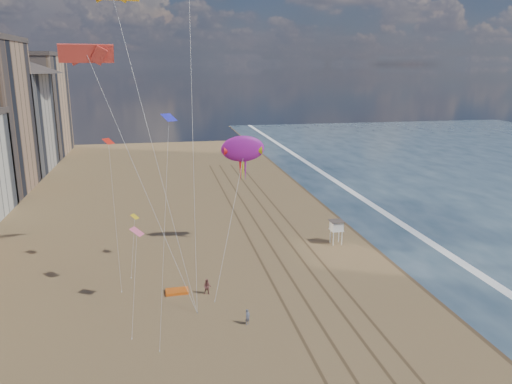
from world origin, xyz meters
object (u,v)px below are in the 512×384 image
(lifeguard_stand, at_px, (336,226))
(show_kite, at_px, (243,149))
(kite_flyer_a, at_px, (248,317))
(kite_flyer_b, at_px, (207,287))
(grounded_kite, at_px, (177,291))

(lifeguard_stand, bearing_deg, show_kite, 171.81)
(kite_flyer_a, xyz_separation_m, kite_flyer_b, (-3.12, 7.06, 0.10))
(kite_flyer_a, distance_m, kite_flyer_b, 7.72)
(lifeguard_stand, xyz_separation_m, grounded_kite, (-22.04, -11.12, -2.41))
(show_kite, distance_m, kite_flyer_a, 24.68)
(grounded_kite, xyz_separation_m, kite_flyer_b, (3.17, -1.06, 0.73))
(kite_flyer_a, bearing_deg, lifeguard_stand, 10.64)
(show_kite, height_order, kite_flyer_a, show_kite)
(show_kite, relative_size, kite_flyer_a, 13.66)
(lifeguard_stand, distance_m, kite_flyer_b, 22.52)
(kite_flyer_a, height_order, kite_flyer_b, kite_flyer_b)
(show_kite, xyz_separation_m, kite_flyer_a, (-3.16, -21.06, -12.48))
(lifeguard_stand, height_order, show_kite, show_kite)
(lifeguard_stand, height_order, kite_flyer_a, lifeguard_stand)
(show_kite, relative_size, kite_flyer_b, 12.03)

